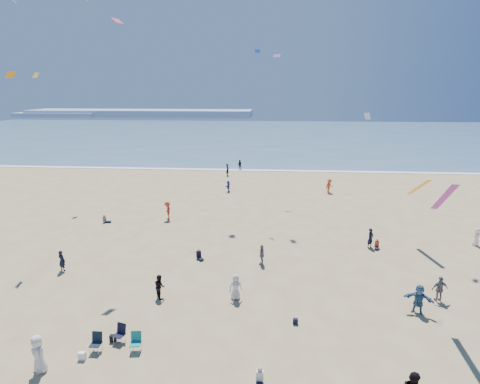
{
  "coord_description": "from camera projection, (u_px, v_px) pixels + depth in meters",
  "views": [
    {
      "loc": [
        3.81,
        -15.44,
        12.89
      ],
      "look_at": [
        2.0,
        8.0,
        6.44
      ],
      "focal_mm": 28.0,
      "sensor_mm": 36.0,
      "label": 1
    }
  ],
  "objects": [
    {
      "name": "kites_aloft",
      "position": [
        329.0,
        69.0,
        26.15
      ],
      "size": [
        43.63,
        37.61,
        31.11
      ],
      "color": "silver",
      "rests_on": "ground"
    },
    {
      "name": "headland_near",
      "position": [
        59.0,
        115.0,
        184.36
      ],
      "size": [
        40.0,
        14.0,
        2.0
      ],
      "primitive_type": "cube",
      "color": "#7A8EA8",
      "rests_on": "ground"
    },
    {
      "name": "white_tote",
      "position": [
        82.0,
        356.0,
        18.45
      ],
      "size": [
        0.35,
        0.2,
        0.4
      ],
      "primitive_type": "cube",
      "color": "white",
      "rests_on": "ground"
    },
    {
      "name": "ground",
      "position": [
        187.0,
        359.0,
        18.54
      ],
      "size": [
        220.0,
        220.0,
        0.0
      ],
      "primitive_type": "plane",
      "color": "tan",
      "rests_on": "ground"
    },
    {
      "name": "ocean",
      "position": [
        256.0,
        135.0,
        109.87
      ],
      "size": [
        220.0,
        100.0,
        0.06
      ],
      "primitive_type": "cube",
      "color": "#476B84",
      "rests_on": "ground"
    },
    {
      "name": "chair_cluster",
      "position": [
        117.0,
        340.0,
        19.15
      ],
      "size": [
        2.64,
        1.47,
        1.0
      ],
      "color": "black",
      "rests_on": "ground"
    },
    {
      "name": "headland_far",
      "position": [
        141.0,
        113.0,
        186.04
      ],
      "size": [
        110.0,
        20.0,
        3.2
      ],
      "primitive_type": "cube",
      "color": "#7A8EA8",
      "rests_on": "ground"
    },
    {
      "name": "surf_line",
      "position": [
        245.0,
        170.0,
        61.79
      ],
      "size": [
        220.0,
        1.2,
        0.08
      ],
      "primitive_type": "cube",
      "color": "white",
      "rests_on": "ground"
    },
    {
      "name": "standing_flyers",
      "position": [
        271.0,
        231.0,
        32.8
      ],
      "size": [
        33.45,
        48.97,
        1.95
      ],
      "color": "silver",
      "rests_on": "ground"
    },
    {
      "name": "seated_group",
      "position": [
        236.0,
        277.0,
        25.7
      ],
      "size": [
        26.33,
        24.39,
        0.84
      ],
      "color": "silver",
      "rests_on": "ground"
    },
    {
      "name": "black_backpack",
      "position": [
        113.0,
        338.0,
        19.76
      ],
      "size": [
        0.3,
        0.22,
        0.38
      ],
      "primitive_type": "cube",
      "color": "black",
      "rests_on": "ground"
    },
    {
      "name": "navy_bag",
      "position": [
        295.0,
        321.0,
        21.26
      ],
      "size": [
        0.28,
        0.18,
        0.34
      ],
      "primitive_type": "cube",
      "color": "black",
      "rests_on": "ground"
    }
  ]
}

